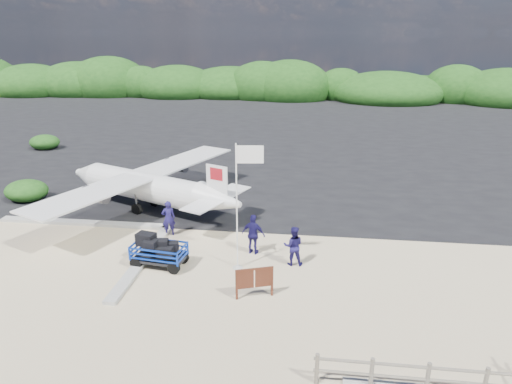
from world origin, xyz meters
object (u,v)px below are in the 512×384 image
flagpole (238,268)px  crew_a (168,218)px  crew_b (293,246)px  crew_c (253,234)px  signboard (254,297)px  aircraft_large (470,165)px  baggage_cart (160,266)px

flagpole → crew_a: flagpole is taller
crew_b → crew_c: crew_c is taller
flagpole → crew_c: (0.50, 1.41, 0.93)m
signboard → crew_c: size_ratio=0.82×
crew_b → crew_c: bearing=-28.3°
signboard → aircraft_large: size_ratio=0.11×
crew_c → crew_b: bearing=170.1°
crew_a → aircraft_large: 24.03m
signboard → flagpole: bearing=95.6°
crew_a → baggage_cart: bearing=77.6°
baggage_cart → flagpole: flagpole is taller
signboard → crew_c: (-0.50, 3.60, 0.93)m
signboard → crew_a: size_ratio=0.86×
crew_c → aircraft_large: (14.33, 16.53, -0.93)m
crew_c → flagpole: bearing=85.1°
baggage_cart → crew_a: size_ratio=1.35×
flagpole → crew_b: (2.31, 0.59, 0.87)m
crew_a → flagpole: bearing=121.0°
signboard → crew_a: crew_a is taller
baggage_cart → flagpole: size_ratio=0.45×
flagpole → aircraft_large: (14.83, 17.94, 0.00)m
flagpole → aircraft_large: bearing=50.4°
signboard → crew_a: bearing=115.0°
crew_c → aircraft_large: bearing=-116.4°
flagpole → crew_c: flagpole is taller
flagpole → signboard: 2.40m
crew_a → signboard: bearing=111.4°
baggage_cart → signboard: bearing=-16.7°
baggage_cart → aircraft_large: (18.14, 18.19, 0.00)m
baggage_cart → crew_b: size_ratio=1.38×
signboard → crew_a: (-4.86, 5.05, 0.89)m
flagpole → crew_b: 2.54m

